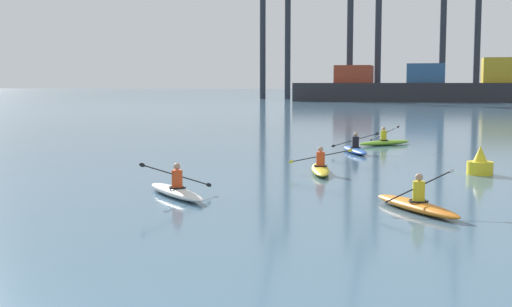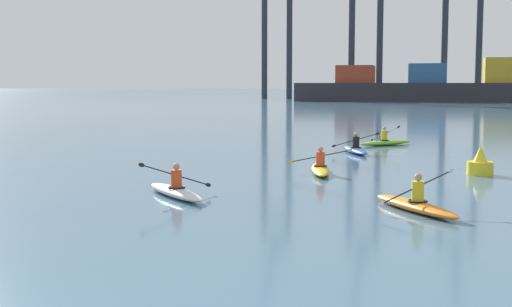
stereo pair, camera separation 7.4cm
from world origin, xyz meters
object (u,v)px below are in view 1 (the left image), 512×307
at_px(kayak_yellow, 320,168).
at_px(kayak_white, 176,191).
at_px(channel_buoy, 480,164).
at_px(kayak_orange, 416,204).
at_px(kayak_blue, 355,149).
at_px(container_barge, 427,87).
at_px(kayak_lime, 385,142).

height_order(kayak_yellow, kayak_white, kayak_white).
height_order(channel_buoy, kayak_orange, kayak_orange).
relative_size(kayak_blue, kayak_orange, 1.09).
bearing_deg(kayak_white, container_barge, 86.85).
distance_m(kayak_yellow, kayak_lime, 11.87).
xyz_separation_m(container_barge, kayak_lime, (-1.38, -89.86, -2.30)).
relative_size(channel_buoy, kayak_orange, 0.32).
bearing_deg(kayak_lime, kayak_white, -104.32).
xyz_separation_m(channel_buoy, kayak_blue, (-5.01, 6.37, -0.19)).
distance_m(kayak_yellow, kayak_orange, 7.49).
distance_m(channel_buoy, kayak_blue, 8.10).
height_order(kayak_blue, kayak_orange, kayak_orange).
xyz_separation_m(container_barge, kayak_white, (-5.93, -107.69, -2.30)).
relative_size(container_barge, kayak_orange, 14.72).
bearing_deg(kayak_white, kayak_yellow, 62.87).
relative_size(container_barge, kayak_blue, 13.51).
height_order(channel_buoy, kayak_blue, channel_buoy).
height_order(container_barge, kayak_orange, container_barge).
distance_m(container_barge, kayak_lime, 89.90).
bearing_deg(kayak_orange, kayak_white, 174.78).
bearing_deg(channel_buoy, kayak_lime, 110.26).
xyz_separation_m(kayak_yellow, kayak_blue, (0.41, 7.39, -0.00)).
distance_m(container_barge, kayak_yellow, 101.71).
height_order(container_barge, channel_buoy, container_barge).
xyz_separation_m(kayak_blue, kayak_orange, (3.03, -14.04, 0.00)).
bearing_deg(container_barge, channel_buoy, -88.52).
bearing_deg(channel_buoy, kayak_yellow, -169.30).
relative_size(kayak_lime, kayak_blue, 0.85).
relative_size(channel_buoy, kayak_blue, 0.30).
bearing_deg(kayak_blue, kayak_orange, -77.80).
bearing_deg(kayak_lime, channel_buoy, -69.74).
bearing_deg(container_barge, kayak_lime, -90.88).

